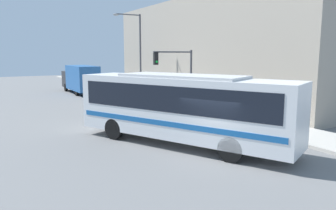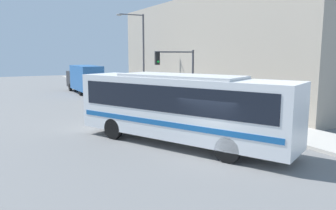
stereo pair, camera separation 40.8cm
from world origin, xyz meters
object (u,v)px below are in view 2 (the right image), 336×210
at_px(parking_meter, 194,99).
at_px(street_lamp, 140,49).
at_px(delivery_truck, 84,78).
at_px(city_bus, 180,105).
at_px(fire_hydrant, 243,118).
at_px(traffic_light_pole, 179,69).

relative_size(parking_meter, street_lamp, 0.17).
bearing_deg(delivery_truck, city_bus, -93.83).
relative_size(fire_hydrant, street_lamp, 0.08).
bearing_deg(parking_meter, traffic_light_pole, 158.11).
bearing_deg(city_bus, traffic_light_pole, 34.23).
xyz_separation_m(delivery_truck, parking_meter, (3.88, -16.55, -0.62)).
relative_size(delivery_truck, parking_meter, 6.25).
distance_m(parking_meter, street_lamp, 10.22).
bearing_deg(traffic_light_pole, city_bus, -120.42).
bearing_deg(city_bus, fire_hydrant, -8.31).
distance_m(traffic_light_pole, parking_meter, 2.51).
bearing_deg(traffic_light_pole, delivery_truck, 99.88).
bearing_deg(street_lamp, delivery_truck, 118.08).
distance_m(delivery_truck, parking_meter, 17.01).
distance_m(fire_hydrant, street_lamp, 15.48).
height_order(fire_hydrant, traffic_light_pole, traffic_light_pole).
height_order(delivery_truck, parking_meter, delivery_truck).
xyz_separation_m(delivery_truck, street_lamp, (3.78, -7.08, 3.21)).
xyz_separation_m(parking_meter, street_lamp, (-0.10, 9.47, 3.83)).
xyz_separation_m(city_bus, parking_meter, (5.46, 7.05, -0.91)).
bearing_deg(fire_hydrant, street_lamp, 90.40).
xyz_separation_m(delivery_truck, fire_hydrant, (3.88, -21.92, -1.20)).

